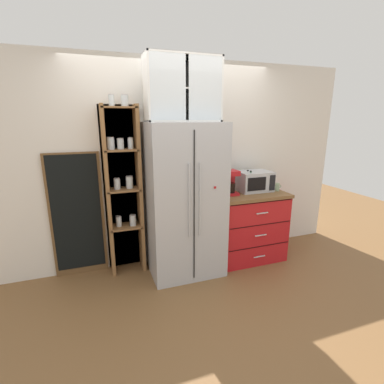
% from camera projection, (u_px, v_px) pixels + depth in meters
% --- Properties ---
extents(ground_plane, '(10.52, 10.52, 0.00)m').
position_uv_depth(ground_plane, '(185.00, 268.00, 3.59)').
color(ground_plane, brown).
extents(wall_back_cream, '(4.83, 0.10, 2.55)m').
position_uv_depth(wall_back_cream, '(174.00, 164.00, 3.63)').
color(wall_back_cream, silver).
rests_on(wall_back_cream, ground).
extents(refrigerator, '(0.86, 0.73, 1.81)m').
position_uv_depth(refrigerator, '(184.00, 200.00, 3.35)').
color(refrigerator, '#B7BABF').
rests_on(refrigerator, ground).
extents(pantry_shelf_column, '(0.45, 0.29, 2.10)m').
position_uv_depth(pantry_shelf_column, '(123.00, 187.00, 3.36)').
color(pantry_shelf_column, brown).
rests_on(pantry_shelf_column, ground).
extents(counter_cabinet, '(0.91, 0.66, 0.92)m').
position_uv_depth(counter_cabinet, '(248.00, 225.00, 3.80)').
color(counter_cabinet, red).
rests_on(counter_cabinet, ground).
extents(microwave, '(0.44, 0.33, 0.26)m').
position_uv_depth(microwave, '(254.00, 181.00, 3.72)').
color(microwave, '#B7BABF').
rests_on(microwave, counter_cabinet).
extents(coffee_maker, '(0.17, 0.20, 0.31)m').
position_uv_depth(coffee_maker, '(230.00, 182.00, 3.55)').
color(coffee_maker, red).
rests_on(coffee_maker, counter_cabinet).
extents(mug_sage, '(0.12, 0.09, 0.10)m').
position_uv_depth(mug_sage, '(276.00, 187.00, 3.75)').
color(mug_sage, '#8CA37F').
rests_on(mug_sage, counter_cabinet).
extents(mug_navy, '(0.12, 0.08, 0.10)m').
position_uv_depth(mug_navy, '(249.00, 188.00, 3.67)').
color(mug_navy, navy).
rests_on(mug_navy, counter_cabinet).
extents(bottle_clear, '(0.07, 0.07, 0.28)m').
position_uv_depth(bottle_clear, '(247.00, 182.00, 3.71)').
color(bottle_clear, silver).
rests_on(bottle_clear, counter_cabinet).
extents(bottle_green, '(0.06, 0.06, 0.29)m').
position_uv_depth(bottle_green, '(250.00, 183.00, 3.64)').
color(bottle_green, '#285B33').
rests_on(bottle_green, counter_cabinet).
extents(upper_cabinet, '(0.82, 0.32, 0.69)m').
position_uv_depth(upper_cabinet, '(182.00, 90.00, 3.08)').
color(upper_cabinet, silver).
rests_on(upper_cabinet, refrigerator).
extents(chalkboard_menu, '(0.60, 0.04, 1.48)m').
position_uv_depth(chalkboard_menu, '(77.00, 215.00, 3.30)').
color(chalkboard_menu, brown).
rests_on(chalkboard_menu, ground).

